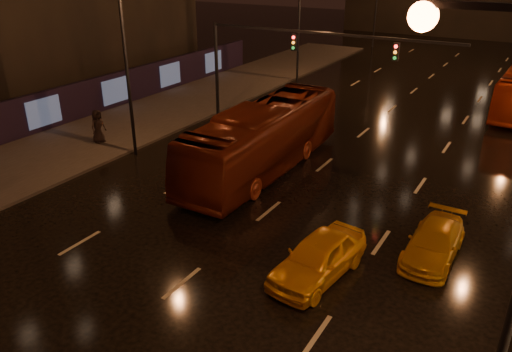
# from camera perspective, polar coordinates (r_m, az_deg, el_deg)

# --- Properties ---
(ground) EXTENTS (140.00, 140.00, 0.00)m
(ground) POSITION_cam_1_polar(r_m,az_deg,el_deg) (30.07, 10.89, 3.82)
(ground) COLOR black
(ground) RESTS_ON ground
(sidewalk_left) EXTENTS (7.00, 70.00, 0.15)m
(sidewalk_left) POSITION_cam_1_polar(r_m,az_deg,el_deg) (33.08, -14.94, 5.45)
(sidewalk_left) COLOR #38332D
(sidewalk_left) RESTS_ON ground
(hoarding_left) EXTENTS (0.30, 46.00, 2.50)m
(hoarding_left) POSITION_cam_1_polar(r_m,az_deg,el_deg) (33.66, -23.27, 6.71)
(hoarding_left) COLOR black
(hoarding_left) RESTS_ON ground
(traffic_signal) EXTENTS (15.31, 0.32, 6.20)m
(traffic_signal) POSITION_cam_1_polar(r_m,az_deg,el_deg) (30.81, 2.53, 13.86)
(traffic_signal) COLOR black
(traffic_signal) RESTS_ON ground
(streetlight_right) EXTENTS (2.64, 0.50, 10.00)m
(streetlight_right) POSITION_cam_1_polar(r_m,az_deg,el_deg) (9.50, 25.73, -2.07)
(streetlight_right) COLOR black
(streetlight_right) RESTS_ON ground
(bus_red) EXTENTS (3.08, 12.28, 3.41)m
(bus_red) POSITION_cam_1_polar(r_m,az_deg,el_deg) (25.18, 0.90, 4.35)
(bus_red) COLOR #601C0D
(bus_red) RESTS_ON ground
(taxi_near) EXTENTS (2.36, 4.60, 1.50)m
(taxi_near) POSITION_cam_1_polar(r_m,az_deg,el_deg) (17.36, 7.14, -9.20)
(taxi_near) COLOR orange
(taxi_near) RESTS_ON ground
(taxi_far) EXTENTS (1.73, 4.16, 1.20)m
(taxi_far) POSITION_cam_1_polar(r_m,az_deg,el_deg) (19.43, 19.67, -7.16)
(taxi_far) COLOR #C68312
(taxi_far) RESTS_ON ground
(pedestrian_c) EXTENTS (0.63, 0.96, 1.94)m
(pedestrian_c) POSITION_cam_1_polar(r_m,az_deg,el_deg) (30.21, -17.63, 5.44)
(pedestrian_c) COLOR black
(pedestrian_c) RESTS_ON sidewalk_left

